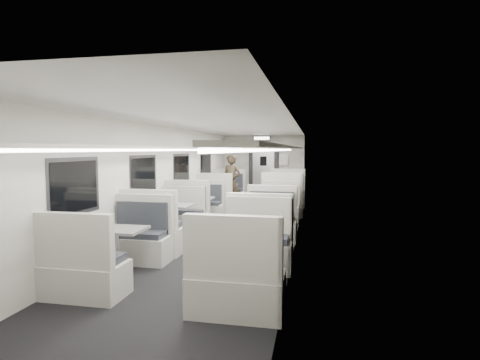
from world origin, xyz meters
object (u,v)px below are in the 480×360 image
at_px(booth_left_d, 116,252).
at_px(booth_right_c, 266,231).
at_px(booth_left_b, 196,211).
at_px(booth_left_c, 170,223).
at_px(exit_sign, 262,138).
at_px(booth_right_d, 249,259).
at_px(booth_right_a, 285,198).
at_px(booth_left_a, 222,196).
at_px(booth_right_b, 278,212).
at_px(passenger, 231,182).
at_px(vestibule_door, 263,172).

height_order(booth_left_d, booth_right_c, booth_right_c).
relative_size(booth_left_b, booth_left_d, 0.95).
distance_m(booth_left_c, exit_sign, 6.69).
relative_size(booth_left_b, booth_right_d, 0.90).
bearing_deg(exit_sign, booth_right_a, -64.09).
bearing_deg(booth_right_a, booth_left_b, -128.38).
xyz_separation_m(booth_left_a, booth_right_a, (2.00, -0.13, 0.02)).
xyz_separation_m(booth_left_c, booth_right_d, (2.00, -2.17, -0.00)).
bearing_deg(booth_right_b, booth_right_d, -90.00).
relative_size(booth_left_c, passenger, 1.27).
xyz_separation_m(booth_right_a, booth_right_d, (0.00, -6.45, -0.02)).
distance_m(booth_right_a, vestibule_door, 2.81).
relative_size(booth_right_d, exit_sign, 3.55).
height_order(booth_left_b, exit_sign, exit_sign).
distance_m(booth_right_c, booth_right_d, 1.91).
relative_size(booth_left_d, booth_right_b, 1.06).
height_order(booth_left_b, booth_right_c, booth_right_c).
height_order(booth_right_b, booth_right_d, booth_right_d).
distance_m(booth_left_a, passenger, 0.63).
height_order(booth_left_b, booth_right_d, booth_right_d).
height_order(booth_left_d, booth_right_a, booth_right_a).
relative_size(booth_right_d, vestibule_door, 1.05).
relative_size(booth_left_c, booth_right_c, 1.04).
height_order(booth_left_a, passenger, passenger).
distance_m(booth_right_c, exit_sign, 6.94).
relative_size(vestibule_door, exit_sign, 3.39).
height_order(booth_right_c, passenger, passenger).
distance_m(booth_right_a, booth_right_b, 2.28).
height_order(booth_left_c, exit_sign, exit_sign).
relative_size(booth_right_d, passenger, 1.27).
bearing_deg(exit_sign, booth_right_b, -77.03).
xyz_separation_m(booth_right_c, exit_sign, (-1.00, 6.60, 1.90)).
xyz_separation_m(booth_left_d, booth_right_a, (2.00, 6.39, 0.04)).
relative_size(booth_right_c, vestibule_door, 1.01).
bearing_deg(exit_sign, booth_left_c, -98.97).
distance_m(passenger, vestibule_door, 2.73).
relative_size(booth_left_b, vestibule_door, 0.94).
distance_m(booth_left_c, booth_left_d, 2.11).
height_order(booth_left_a, booth_right_a, booth_right_a).
bearing_deg(booth_left_c, exit_sign, 81.03).
relative_size(booth_left_b, booth_right_b, 1.01).
bearing_deg(vestibule_door, exit_sign, -90.00).
distance_m(booth_right_a, passenger, 1.72).
xyz_separation_m(booth_left_d, booth_right_c, (2.00, 1.85, 0.01)).
bearing_deg(booth_right_c, exit_sign, 98.61).
bearing_deg(exit_sign, booth_left_a, -117.43).
distance_m(booth_left_b, booth_right_a, 3.22).
relative_size(booth_left_b, exit_sign, 3.20).
bearing_deg(booth_right_d, booth_left_a, 106.89).
xyz_separation_m(booth_left_b, booth_right_b, (2.00, 0.24, -0.00)).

